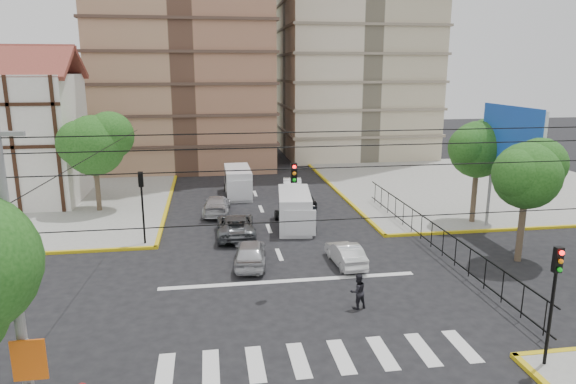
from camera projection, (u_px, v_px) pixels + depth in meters
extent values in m
plane|color=black|center=(293.00, 291.00, 24.70)|extent=(160.00, 160.00, 0.00)
cube|color=gray|center=(5.00, 202.00, 40.89)|extent=(26.00, 26.00, 0.15)
cube|color=gray|center=(473.00, 185.00, 46.89)|extent=(26.00, 26.00, 0.15)
cube|color=silver|center=(320.00, 358.00, 18.93)|extent=(12.00, 2.40, 0.01)
cube|color=silver|center=(290.00, 281.00, 25.85)|extent=(13.00, 0.40, 0.01)
cube|color=silver|center=(11.00, 140.00, 39.89)|extent=(10.00, 8.00, 10.00)
cube|color=maroon|center=(10.00, 62.00, 40.33)|extent=(10.80, 4.25, 2.65)
cylinder|color=slate|center=(525.00, 213.00, 30.21)|extent=(0.20, 0.20, 4.00)
cylinder|color=slate|center=(489.00, 196.00, 34.05)|extent=(0.20, 0.20, 4.00)
cube|color=silver|center=(512.00, 141.00, 31.20)|extent=(0.25, 6.00, 4.00)
cube|color=blue|center=(509.00, 141.00, 31.17)|extent=(0.08, 6.20, 4.20)
cylinder|color=#473828|center=(521.00, 225.00, 28.08)|extent=(0.36, 0.36, 4.20)
sphere|color=#1B4A15|center=(527.00, 176.00, 27.43)|extent=(3.60, 3.60, 3.60)
sphere|color=#1B4A15|center=(540.00, 164.00, 27.73)|extent=(2.88, 2.88, 2.88)
sphere|color=#1B4A15|center=(518.00, 174.00, 27.00)|extent=(2.70, 2.70, 2.70)
cylinder|color=#473828|center=(474.00, 192.00, 34.92)|extent=(0.36, 0.36, 4.48)
sphere|color=#1B4A15|center=(478.00, 149.00, 34.23)|extent=(3.80, 3.80, 3.80)
sphere|color=#1B4A15|center=(490.00, 140.00, 34.53)|extent=(3.04, 3.04, 3.04)
sphere|color=#1B4A15|center=(470.00, 148.00, 33.79)|extent=(2.85, 2.85, 2.85)
cylinder|color=#473828|center=(97.00, 185.00, 37.77)|extent=(0.36, 0.36, 4.20)
sphere|color=#1B4A15|center=(94.00, 145.00, 37.09)|extent=(4.40, 4.40, 4.40)
sphere|color=#1B4A15|center=(110.00, 136.00, 37.39)|extent=(3.52, 3.52, 3.52)
sphere|color=#1B4A15|center=(80.00, 143.00, 36.62)|extent=(3.30, 3.30, 3.30)
cylinder|color=black|center=(550.00, 319.00, 17.93)|extent=(0.12, 0.12, 3.50)
cube|color=black|center=(558.00, 260.00, 17.42)|extent=(0.28, 0.22, 0.90)
sphere|color=#FF0C0C|center=(559.00, 251.00, 17.35)|extent=(0.17, 0.17, 0.17)
cylinder|color=black|center=(143.00, 215.00, 30.58)|extent=(0.12, 0.12, 3.50)
cube|color=black|center=(141.00, 179.00, 30.06)|extent=(0.28, 0.22, 0.90)
sphere|color=#FF0C0C|center=(140.00, 174.00, 29.99)|extent=(0.17, 0.17, 0.17)
cube|color=black|center=(294.00, 173.00, 23.34)|extent=(0.28, 0.22, 0.90)
cylinder|color=black|center=(346.00, 219.00, 14.59)|extent=(18.00, 0.03, 0.03)
cylinder|color=slate|center=(16.00, 292.00, 13.61)|extent=(0.28, 0.28, 9.00)
cube|color=#E5590C|center=(29.00, 360.00, 13.85)|extent=(0.90, 0.06, 1.20)
cube|color=silver|center=(294.00, 210.00, 34.47)|extent=(2.70, 5.39, 2.38)
cube|color=silver|center=(300.00, 221.00, 32.52)|extent=(2.10, 1.48, 1.65)
cube|color=black|center=(301.00, 213.00, 32.04)|extent=(1.91, 0.34, 0.93)
cylinder|color=black|center=(284.00, 229.00, 32.93)|extent=(0.25, 0.72, 0.72)
cylinder|color=black|center=(313.00, 228.00, 33.23)|extent=(0.25, 0.72, 0.72)
cylinder|color=black|center=(277.00, 215.00, 36.11)|extent=(0.25, 0.72, 0.72)
cylinder|color=black|center=(304.00, 214.00, 36.40)|extent=(0.25, 0.72, 0.72)
cube|color=silver|center=(238.00, 182.00, 42.98)|extent=(2.06, 5.11, 2.35)
cube|color=silver|center=(239.00, 189.00, 41.06)|extent=(1.94, 1.23, 1.63)
cube|color=black|center=(240.00, 183.00, 40.58)|extent=(1.89, 0.11, 0.92)
cylinder|color=black|center=(227.00, 196.00, 41.46)|extent=(0.25, 0.71, 0.71)
cylinder|color=black|center=(251.00, 196.00, 41.75)|extent=(0.25, 0.71, 0.71)
cylinder|color=black|center=(226.00, 187.00, 44.60)|extent=(0.25, 0.71, 0.71)
cylinder|color=black|center=(248.00, 187.00, 44.89)|extent=(0.25, 0.71, 0.71)
imported|color=#B1B2B6|center=(250.00, 253.00, 27.78)|extent=(2.14, 4.35, 1.43)
imported|color=white|center=(346.00, 254.00, 27.88)|extent=(1.55, 3.82, 1.23)
imported|color=#5A5E62|center=(236.00, 225.00, 32.65)|extent=(2.48, 5.15, 1.42)
imported|color=silver|center=(217.00, 205.00, 37.66)|extent=(2.28, 4.79, 1.35)
imported|color=black|center=(303.00, 199.00, 39.54)|extent=(1.75, 3.74, 1.24)
imported|color=white|center=(292.00, 185.00, 43.81)|extent=(2.07, 4.49, 1.42)
imported|color=black|center=(358.00, 291.00, 22.73)|extent=(0.92, 0.80, 1.62)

